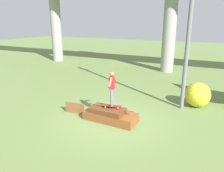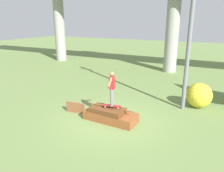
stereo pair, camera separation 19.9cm
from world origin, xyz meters
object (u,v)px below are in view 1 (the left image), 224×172
object	(u,v)px
skateboard	(112,106)
utility_pole	(190,17)
bush_yellow_flowering	(198,95)
skater	(112,87)

from	to	relation	value
skateboard	utility_pole	world-z (taller)	utility_pole
bush_yellow_flowering	skateboard	bearing A→B (deg)	-132.58
skater	utility_pole	world-z (taller)	utility_pole
skater	bush_yellow_flowering	size ratio (longest dim) A/B	1.18
skateboard	skater	size ratio (longest dim) A/B	0.56
skater	bush_yellow_flowering	bearing A→B (deg)	47.42
skateboard	skater	bearing A→B (deg)	-165.96
skater	bush_yellow_flowering	xyz separation A→B (m)	(3.23, 3.51, -0.97)
skateboard	utility_pole	xyz separation A→B (m)	(2.55, 2.91, 3.75)
utility_pole	skateboard	bearing A→B (deg)	-131.23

